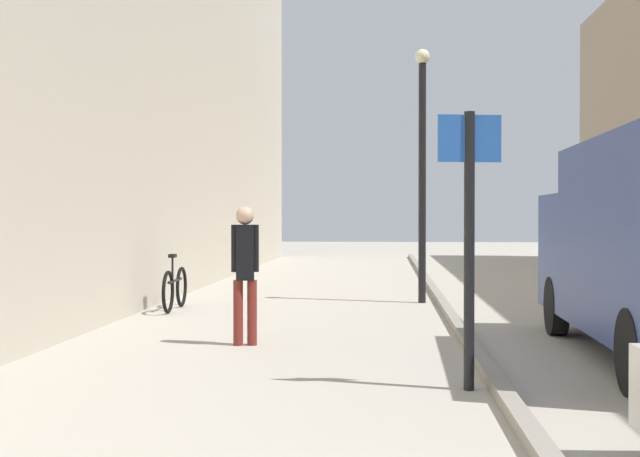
% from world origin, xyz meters
% --- Properties ---
extents(ground_plane, '(80.00, 80.00, 0.00)m').
position_xyz_m(ground_plane, '(0.00, 12.00, 0.00)').
color(ground_plane, '#A8A093').
extents(kerb_strip, '(0.16, 40.00, 0.12)m').
position_xyz_m(kerb_strip, '(1.58, 12.00, 0.06)').
color(kerb_strip, gray).
rests_on(kerb_strip, ground_plane).
extents(pedestrian_main_foreground, '(0.34, 0.23, 1.75)m').
position_xyz_m(pedestrian_main_foreground, '(-1.22, 8.72, 1.01)').
color(pedestrian_main_foreground, maroon).
rests_on(pedestrian_main_foreground, ground_plane).
extents(street_sign_post, '(0.60, 0.13, 2.60)m').
position_xyz_m(street_sign_post, '(1.32, 6.18, 1.55)').
color(street_sign_post, black).
rests_on(street_sign_post, ground_plane).
extents(lamp_post, '(0.28, 0.28, 4.76)m').
position_xyz_m(lamp_post, '(1.24, 14.13, 2.72)').
color(lamp_post, black).
rests_on(lamp_post, ground_plane).
extents(bicycle_leaning, '(0.11, 1.77, 0.98)m').
position_xyz_m(bicycle_leaning, '(-3.09, 12.57, 0.38)').
color(bicycle_leaning, black).
rests_on(bicycle_leaning, ground_plane).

